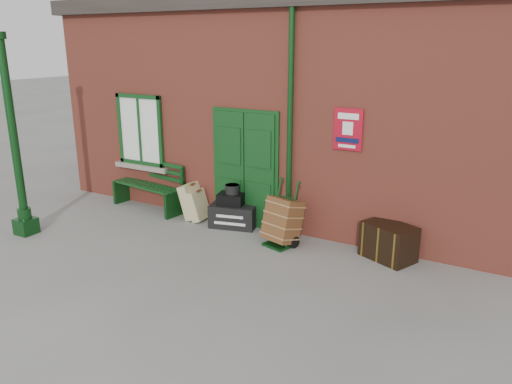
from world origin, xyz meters
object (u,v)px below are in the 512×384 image
Objects in this scene: porter_trolley at (283,221)px; dark_trunk at (389,242)px; houdini_trunk at (233,216)px; bench at (150,184)px.

porter_trolley is 1.38× the size of dark_trunk.
dark_trunk is at bearing -14.78° from houdini_trunk.
bench is 1.55× the size of porter_trolley.
dark_trunk is at bearing 6.82° from bench.
bench reaches higher than dark_trunk.
porter_trolley reaches higher than dark_trunk.
bench is at bearing 163.03° from houdini_trunk.
porter_trolley is at bearing -145.78° from dark_trunk.
dark_trunk is (5.18, -0.08, -0.23)m from bench.
houdini_trunk is at bearing -156.40° from dark_trunk.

